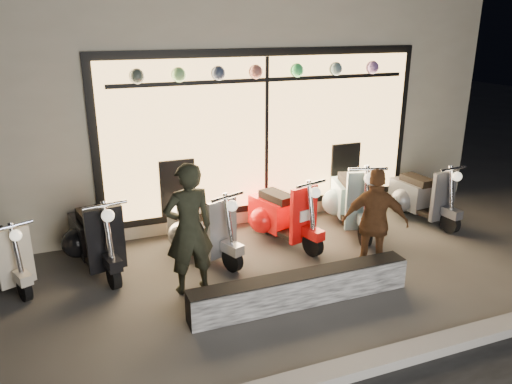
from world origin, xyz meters
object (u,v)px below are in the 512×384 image
man (189,229)px  woman (375,223)px  graffiti_barrier (301,288)px  scooter_silver (199,227)px  scooter_red (279,213)px

man → woman: bearing=164.4°
graffiti_barrier → man: 1.55m
scooter_silver → woman: bearing=-57.1°
scooter_silver → graffiti_barrier: bearing=-87.8°
graffiti_barrier → scooter_silver: scooter_silver is taller
man → scooter_silver: bearing=-115.7°
scooter_silver → scooter_red: size_ratio=0.96×
scooter_silver → scooter_red: 1.31m
scooter_silver → scooter_red: bearing=-18.8°
graffiti_barrier → scooter_silver: size_ratio=1.96×
graffiti_barrier → scooter_silver: (-0.79, 1.80, 0.22)m
graffiti_barrier → man: size_ratio=1.66×
man → woman: size_ratio=1.14×
scooter_silver → woman: woman is taller
graffiti_barrier → man: man is taller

